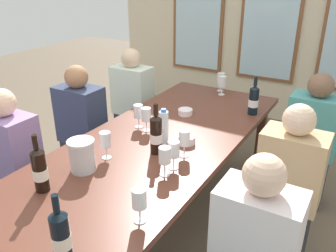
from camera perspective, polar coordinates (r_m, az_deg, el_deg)
The scene contains 25 objects.
ground_plane at distance 2.72m, azimuth -3.32°, elevation -17.64°, with size 12.00×12.00×0.00m, color brown.
back_wall_with_windows at distance 4.55m, azimuth 16.61°, elevation 18.75°, with size 4.19×0.10×2.90m.
dining_table at distance 2.32m, azimuth -3.72°, elevation -5.08°, with size 0.99×2.82×0.74m.
metal_pitcher at distance 2.08m, azimuth -13.69°, elevation -4.63°, with size 0.16×0.16×0.19m.
wine_bottle_0 at distance 2.87m, azimuth 13.64°, elevation 4.07°, with size 0.08×0.08×0.31m.
wine_bottle_1 at distance 1.50m, azimuth -16.88°, elevation -16.63°, with size 0.08×0.08×0.31m.
wine_bottle_2 at distance 2.19m, azimuth -1.98°, elevation -1.39°, with size 0.08×0.08×0.33m.
wine_bottle_3 at distance 1.95m, azimuth -19.96°, elevation -6.65°, with size 0.08×0.08×0.32m.
tasting_bowl_0 at distance 2.81m, azimuth 2.80°, elevation 2.28°, with size 0.11×0.11×0.05m, color white.
tasting_bowl_1 at distance 2.36m, azimuth 3.04°, elevation -2.23°, with size 0.11×0.11×0.05m, color white.
water_bottle at distance 2.33m, azimuth -0.70°, elevation -0.13°, with size 0.06×0.06×0.24m.
wine_glass_0 at distance 3.27m, azimuth 8.73°, elevation 6.96°, with size 0.07×0.07×0.17m.
wine_glass_1 at distance 2.17m, azimuth -10.06°, elevation -2.38°, with size 0.07×0.07×0.17m.
wine_glass_2 at distance 1.96m, azimuth -0.54°, elevation -4.84°, with size 0.07×0.07×0.17m.
wine_glass_3 at distance 2.16m, azimuth 2.66°, elevation -2.14°, with size 0.07×0.07×0.17m.
wine_glass_4 at distance 3.37m, azimuth 8.53°, elevation 7.58°, with size 0.07×0.07×0.17m.
wine_glass_5 at distance 2.03m, azimuth 0.92°, elevation -3.98°, with size 0.07×0.07×0.17m.
wine_glass_7 at distance 2.56m, azimuth -4.80°, elevation 2.21°, with size 0.07×0.07×0.17m.
wine_glass_8 at distance 2.50m, azimuth -3.53°, elevation 1.78°, with size 0.07×0.07×0.17m.
wine_glass_9 at distance 1.63m, azimuth -4.66°, elevation -11.80°, with size 0.07×0.07×0.17m.
seated_person_0 at distance 2.72m, azimuth -23.49°, elevation -6.26°, with size 0.38×0.24×1.11m.
seated_person_2 at distance 3.10m, azimuth -13.62°, elevation -1.00°, with size 0.38×0.24×1.11m.
seated_person_3 at distance 2.39m, azimuth 18.68°, elevation -9.89°, with size 0.38×0.24×1.11m.
seated_person_4 at distance 3.62m, azimuth -5.67°, elevation 3.28°, with size 0.38×0.24×1.11m.
seated_person_5 at distance 3.03m, azimuth 21.90°, elevation -2.79°, with size 0.38×0.24×1.11m.
Camera 1 is at (1.16, -1.66, 1.82)m, focal length 37.82 mm.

